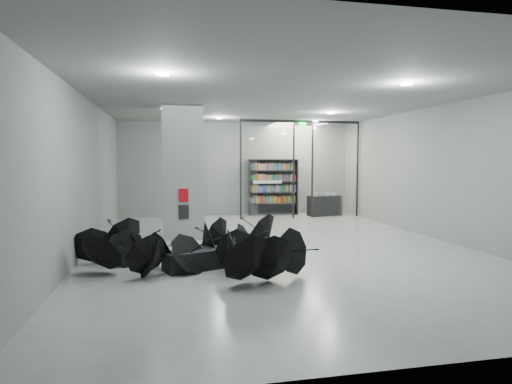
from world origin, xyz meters
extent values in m
plane|color=gray|center=(0.00, 0.00, 0.00)|extent=(14.00, 14.00, 0.00)
cube|color=gray|center=(0.00, 0.00, 4.00)|extent=(10.00, 14.00, 0.02)
cube|color=slate|center=(0.00, 7.00, 2.00)|extent=(10.00, 0.02, 4.00)
cube|color=slate|center=(0.00, -7.00, 2.00)|extent=(10.00, 0.02, 4.00)
cube|color=slate|center=(-5.00, 0.00, 2.00)|extent=(0.02, 14.00, 4.00)
cube|color=slate|center=(5.00, 0.00, 2.00)|extent=(0.02, 14.00, 4.00)
cube|color=slate|center=(-2.50, 2.00, 2.00)|extent=(1.20, 1.20, 4.00)
cube|color=#A50A07|center=(-2.50, 1.38, 1.35)|extent=(0.28, 0.04, 0.38)
cube|color=black|center=(-2.50, 1.38, 0.85)|extent=(0.30, 0.03, 0.42)
cube|color=#0CE533|center=(2.40, 5.30, 3.82)|extent=(0.30, 0.06, 0.15)
cube|color=silver|center=(1.00, 5.50, 2.00)|extent=(2.20, 0.02, 3.95)
cube|color=silver|center=(3.90, 5.50, 2.00)|extent=(2.00, 0.02, 3.95)
cube|color=black|center=(-0.10, 5.50, 2.00)|extent=(0.06, 0.06, 4.00)
cube|color=black|center=(2.10, 5.50, 2.00)|extent=(0.06, 0.06, 4.00)
cube|color=black|center=(2.90, 5.50, 2.00)|extent=(0.06, 0.06, 4.00)
cube|color=black|center=(4.90, 5.50, 2.00)|extent=(0.06, 0.06, 4.00)
cube|color=black|center=(2.40, 5.50, 3.95)|extent=(5.00, 0.08, 0.10)
cube|color=black|center=(-2.39, -2.06, 0.21)|extent=(1.43, 0.99, 0.42)
cube|color=black|center=(3.63, 5.98, 0.43)|extent=(1.51, 0.83, 0.85)
camera|label=1|loc=(-2.93, -11.24, 2.36)|focal=29.87mm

